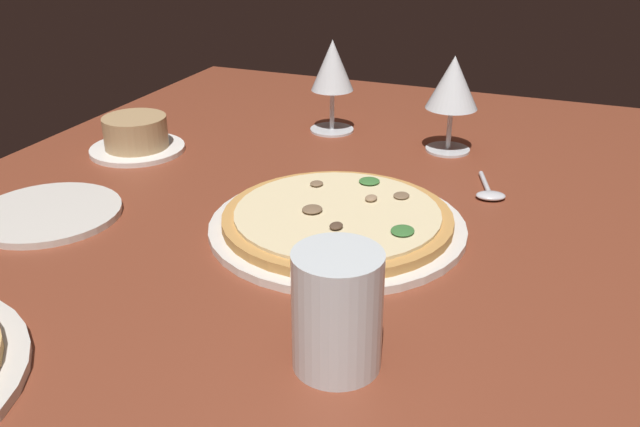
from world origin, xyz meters
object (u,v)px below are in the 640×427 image
object	(u,v)px
wine_glass_near	(332,69)
water_glass	(337,316)
pizza_main	(338,221)
side_plate	(48,213)
ramekin_on_saucer	(136,136)
wine_glass_far	(453,86)
spoon	(489,193)

from	to	relation	value
wine_glass_near	water_glass	bearing A→B (deg)	-158.85
pizza_main	side_plate	distance (cm)	37.52
pizza_main	ramekin_on_saucer	world-z (taller)	ramekin_on_saucer
wine_glass_far	ramekin_on_saucer	bearing A→B (deg)	112.12
pizza_main	spoon	bearing A→B (deg)	-41.77
ramekin_on_saucer	water_glass	xyz separation A→B (cm)	(-39.38, -48.90, 2.52)
wine_glass_far	spoon	xyz separation A→B (cm)	(-15.73, -9.18, -10.19)
pizza_main	ramekin_on_saucer	bearing A→B (deg)	69.91
ramekin_on_saucer	spoon	xyz separation A→B (cm)	(3.11, -55.53, -2.07)
side_plate	spoon	xyz separation A→B (cm)	(27.80, -51.87, 0.01)
pizza_main	ramekin_on_saucer	distance (cm)	42.36
pizza_main	wine_glass_near	distance (cm)	39.86
wine_glass_near	side_plate	distance (cm)	51.98
water_glass	side_plate	size ratio (longest dim) A/B	0.60
spoon	wine_glass_near	bearing A→B (deg)	58.78
pizza_main	wine_glass_near	size ratio (longest dim) A/B	2.01
spoon	ramekin_on_saucer	bearing A→B (deg)	93.20
spoon	water_glass	bearing A→B (deg)	171.13
water_glass	spoon	size ratio (longest dim) A/B	1.09
water_glass	spoon	world-z (taller)	water_glass
pizza_main	wine_glass_near	bearing A→B (deg)	21.82
spoon	wine_glass_far	bearing A→B (deg)	30.25
wine_glass_far	spoon	world-z (taller)	wine_glass_far
wine_glass_far	water_glass	world-z (taller)	wine_glass_far
water_glass	side_plate	xyz separation A→B (cm)	(14.69, 45.24, -4.59)
wine_glass_far	side_plate	distance (cm)	61.82
ramekin_on_saucer	side_plate	bearing A→B (deg)	-171.58
wine_glass_near	water_glass	size ratio (longest dim) A/B	1.42
wine_glass_near	spoon	bearing A→B (deg)	-121.22
wine_glass_near	water_glass	xyz separation A→B (cm)	(-60.75, -23.51, -5.77)
ramekin_on_saucer	wine_glass_near	xyz separation A→B (cm)	(21.37, -25.39, 8.29)
ramekin_on_saucer	wine_glass_far	size ratio (longest dim) A/B	0.98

